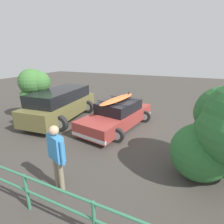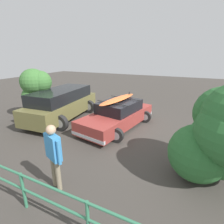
{
  "view_description": "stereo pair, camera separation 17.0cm",
  "coord_description": "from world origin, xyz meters",
  "px_view_note": "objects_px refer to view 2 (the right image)",
  "views": [
    {
      "loc": [
        -2.73,
        7.58,
        3.45
      ],
      "look_at": [
        0.26,
        0.75,
        0.95
      ],
      "focal_mm": 28.0,
      "sensor_mm": 36.0,
      "label": 1
    },
    {
      "loc": [
        -2.89,
        7.51,
        3.45
      ],
      "look_at": [
        0.26,
        0.75,
        0.95
      ],
      "focal_mm": 28.0,
      "sensor_mm": 36.0,
      "label": 2
    }
  ],
  "objects_px": {
    "suv_car": "(62,104)",
    "bush_near_left": "(222,134)",
    "bush_near_right": "(35,86)",
    "sedan_car": "(118,115)",
    "person_bystander": "(54,152)"
  },
  "relations": [
    {
      "from": "sedan_car",
      "to": "bush_near_right",
      "type": "bearing_deg",
      "value": 9.14
    },
    {
      "from": "bush_near_left",
      "to": "bush_near_right",
      "type": "relative_size",
      "value": 1.06
    },
    {
      "from": "person_bystander",
      "to": "suv_car",
      "type": "bearing_deg",
      "value": -51.83
    },
    {
      "from": "sedan_car",
      "to": "bush_near_left",
      "type": "xyz_separation_m",
      "value": [
        -4.0,
        2.48,
        0.85
      ]
    },
    {
      "from": "suv_car",
      "to": "person_bystander",
      "type": "relative_size",
      "value": 2.73
    },
    {
      "from": "sedan_car",
      "to": "suv_car",
      "type": "height_order",
      "value": "suv_car"
    },
    {
      "from": "sedan_car",
      "to": "bush_near_left",
      "type": "distance_m",
      "value": 4.78
    },
    {
      "from": "suv_car",
      "to": "person_bystander",
      "type": "xyz_separation_m",
      "value": [
        -3.39,
        4.31,
        0.24
      ]
    },
    {
      "from": "suv_car",
      "to": "bush_near_left",
      "type": "distance_m",
      "value": 7.59
    },
    {
      "from": "suv_car",
      "to": "bush_near_left",
      "type": "xyz_separation_m",
      "value": [
        -7.22,
        2.26,
        0.6
      ]
    },
    {
      "from": "sedan_car",
      "to": "bush_near_left",
      "type": "relative_size",
      "value": 1.6
    },
    {
      "from": "sedan_car",
      "to": "bush_near_right",
      "type": "xyz_separation_m",
      "value": [
        4.53,
        0.73,
        1.17
      ]
    },
    {
      "from": "bush_near_left",
      "to": "person_bystander",
      "type": "bearing_deg",
      "value": 28.15
    },
    {
      "from": "sedan_car",
      "to": "bush_near_right",
      "type": "relative_size",
      "value": 1.69
    },
    {
      "from": "bush_near_right",
      "to": "person_bystander",
      "type": "bearing_deg",
      "value": 141.02
    }
  ]
}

